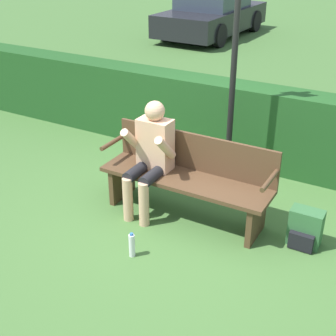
# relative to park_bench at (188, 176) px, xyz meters

# --- Properties ---
(ground_plane) EXTENTS (40.00, 40.00, 0.00)m
(ground_plane) POSITION_rel_park_bench_xyz_m (0.00, -0.07, -0.47)
(ground_plane) COLOR #426B33
(hedge_back) EXTENTS (12.00, 0.45, 1.06)m
(hedge_back) POSITION_rel_park_bench_xyz_m (0.00, 1.56, 0.06)
(hedge_back) COLOR #1E4C1E
(hedge_back) RESTS_ON ground
(park_bench) EXTENTS (1.89, 0.50, 0.90)m
(park_bench) POSITION_rel_park_bench_xyz_m (0.00, 0.00, 0.00)
(park_bench) COLOR #513823
(park_bench) RESTS_ON ground
(person_seated) EXTENTS (0.50, 0.58, 1.25)m
(person_seated) POSITION_rel_park_bench_xyz_m (-0.39, -0.12, 0.23)
(person_seated) COLOR #DBA884
(person_seated) RESTS_ON ground
(backpack) EXTENTS (0.32, 0.25, 0.39)m
(backpack) POSITION_rel_park_bench_xyz_m (1.29, 0.05, -0.28)
(backpack) COLOR #336638
(backpack) RESTS_ON ground
(water_bottle) EXTENTS (0.06, 0.06, 0.26)m
(water_bottle) POSITION_rel_park_bench_xyz_m (-0.11, -0.95, -0.34)
(water_bottle) COLOR white
(water_bottle) RESTS_ON ground
(signpost) EXTENTS (0.31, 0.09, 2.74)m
(signpost) POSITION_rel_park_bench_xyz_m (0.09, 0.91, 1.06)
(signpost) COLOR black
(signpost) RESTS_ON ground
(parked_car) EXTENTS (1.96, 4.13, 1.25)m
(parked_car) POSITION_rel_park_bench_xyz_m (-3.83, 8.96, 0.14)
(parked_car) COLOR black
(parked_car) RESTS_ON ground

